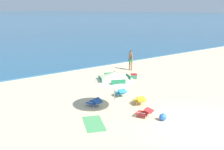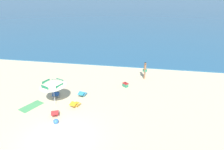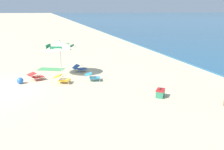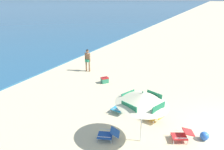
{
  "view_description": "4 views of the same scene",
  "coord_description": "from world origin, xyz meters",
  "px_view_note": "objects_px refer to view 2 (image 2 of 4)",
  "views": [
    {
      "loc": [
        -9.87,
        -6.28,
        5.32
      ],
      "look_at": [
        -0.43,
        6.15,
        1.25
      ],
      "focal_mm": 40.42,
      "sensor_mm": 36.0,
      "label": 1
    },
    {
      "loc": [
        4.9,
        -9.12,
        8.39
      ],
      "look_at": [
        1.82,
        7.93,
        1.15
      ],
      "focal_mm": 31.75,
      "sensor_mm": 36.0,
      "label": 2
    },
    {
      "loc": [
        12.36,
        2.95,
        3.99
      ],
      "look_at": [
        1.37,
        6.09,
        0.77
      ],
      "focal_mm": 36.76,
      "sensor_mm": 36.0,
      "label": 3
    },
    {
      "loc": [
        -9.51,
        1.62,
        5.59
      ],
      "look_at": [
        1.31,
        6.59,
        1.37
      ],
      "focal_mm": 35.09,
      "sensor_mm": 36.0,
      "label": 4
    }
  ],
  "objects_px": {
    "person_standing_near_shore": "(145,69)",
    "beach_ball": "(56,121)",
    "lounge_chair_beside_umbrella": "(82,94)",
    "lounge_chair_facing_sea": "(56,94)",
    "cooler_box": "(125,85)",
    "lounge_chair_under_umbrella": "(55,113)",
    "beach_umbrella_striped_main": "(52,83)",
    "lounge_chair_spare_folded": "(75,104)",
    "beach_towel": "(31,106)"
  },
  "relations": [
    {
      "from": "person_standing_near_shore",
      "to": "lounge_chair_under_umbrella",
      "type": "bearing_deg",
      "value": -127.36
    },
    {
      "from": "cooler_box",
      "to": "beach_ball",
      "type": "distance_m",
      "value": 7.77
    },
    {
      "from": "beach_ball",
      "to": "beach_umbrella_striped_main",
      "type": "bearing_deg",
      "value": 116.41
    },
    {
      "from": "cooler_box",
      "to": "beach_ball",
      "type": "height_order",
      "value": "cooler_box"
    },
    {
      "from": "beach_umbrella_striped_main",
      "to": "lounge_chair_facing_sea",
      "type": "relative_size",
      "value": 2.84
    },
    {
      "from": "lounge_chair_beside_umbrella",
      "to": "beach_umbrella_striped_main",
      "type": "bearing_deg",
      "value": -136.86
    },
    {
      "from": "lounge_chair_facing_sea",
      "to": "beach_ball",
      "type": "relative_size",
      "value": 2.76
    },
    {
      "from": "lounge_chair_facing_sea",
      "to": "beach_towel",
      "type": "bearing_deg",
      "value": -124.07
    },
    {
      "from": "lounge_chair_spare_folded",
      "to": "beach_towel",
      "type": "relative_size",
      "value": 0.55
    },
    {
      "from": "beach_umbrella_striped_main",
      "to": "lounge_chair_spare_folded",
      "type": "distance_m",
      "value": 2.42
    },
    {
      "from": "person_standing_near_shore",
      "to": "lounge_chair_beside_umbrella",
      "type": "bearing_deg",
      "value": -136.36
    },
    {
      "from": "lounge_chair_under_umbrella",
      "to": "beach_ball",
      "type": "height_order",
      "value": "lounge_chair_under_umbrella"
    },
    {
      "from": "person_standing_near_shore",
      "to": "beach_towel",
      "type": "bearing_deg",
      "value": -140.25
    },
    {
      "from": "lounge_chair_spare_folded",
      "to": "beach_ball",
      "type": "distance_m",
      "value": 2.36
    },
    {
      "from": "lounge_chair_beside_umbrella",
      "to": "cooler_box",
      "type": "xyz_separation_m",
      "value": [
        3.46,
        2.59,
        -0.08
      ]
    },
    {
      "from": "beach_umbrella_striped_main",
      "to": "lounge_chair_beside_umbrella",
      "type": "bearing_deg",
      "value": 43.14
    },
    {
      "from": "lounge_chair_under_umbrella",
      "to": "lounge_chair_spare_folded",
      "type": "xyz_separation_m",
      "value": [
        1.02,
        1.46,
        -0.0
      ]
    },
    {
      "from": "lounge_chair_under_umbrella",
      "to": "cooler_box",
      "type": "height_order",
      "value": "lounge_chair_under_umbrella"
    },
    {
      "from": "lounge_chair_facing_sea",
      "to": "person_standing_near_shore",
      "type": "relative_size",
      "value": 0.57
    },
    {
      "from": "lounge_chair_beside_umbrella",
      "to": "lounge_chair_facing_sea",
      "type": "distance_m",
      "value": 2.3
    },
    {
      "from": "lounge_chair_beside_umbrella",
      "to": "lounge_chair_facing_sea",
      "type": "bearing_deg",
      "value": -169.17
    },
    {
      "from": "lounge_chair_under_umbrella",
      "to": "person_standing_near_shore",
      "type": "bearing_deg",
      "value": 52.64
    },
    {
      "from": "lounge_chair_facing_sea",
      "to": "beach_ball",
      "type": "height_order",
      "value": "lounge_chair_facing_sea"
    },
    {
      "from": "lounge_chair_beside_umbrella",
      "to": "cooler_box",
      "type": "distance_m",
      "value": 4.33
    },
    {
      "from": "beach_towel",
      "to": "lounge_chair_spare_folded",
      "type": "bearing_deg",
      "value": 8.59
    },
    {
      "from": "person_standing_near_shore",
      "to": "beach_ball",
      "type": "relative_size",
      "value": 4.88
    },
    {
      "from": "lounge_chair_spare_folded",
      "to": "cooler_box",
      "type": "bearing_deg",
      "value": 51.36
    },
    {
      "from": "beach_umbrella_striped_main",
      "to": "lounge_chair_beside_umbrella",
      "type": "xyz_separation_m",
      "value": [
        1.77,
        1.66,
        -1.66
      ]
    },
    {
      "from": "lounge_chair_under_umbrella",
      "to": "cooler_box",
      "type": "relative_size",
      "value": 1.64
    },
    {
      "from": "lounge_chair_beside_umbrella",
      "to": "person_standing_near_shore",
      "type": "xyz_separation_m",
      "value": [
        5.2,
        4.96,
        0.76
      ]
    },
    {
      "from": "beach_umbrella_striped_main",
      "to": "beach_ball",
      "type": "relative_size",
      "value": 7.84
    },
    {
      "from": "lounge_chair_under_umbrella",
      "to": "lounge_chair_beside_umbrella",
      "type": "height_order",
      "value": "lounge_chair_beside_umbrella"
    },
    {
      "from": "cooler_box",
      "to": "person_standing_near_shore",
      "type": "bearing_deg",
      "value": 53.69
    },
    {
      "from": "cooler_box",
      "to": "lounge_chair_beside_umbrella",
      "type": "bearing_deg",
      "value": -143.15
    },
    {
      "from": "beach_umbrella_striped_main",
      "to": "lounge_chair_facing_sea",
      "type": "distance_m",
      "value": 2.13
    },
    {
      "from": "person_standing_near_shore",
      "to": "lounge_chair_spare_folded",
      "type": "bearing_deg",
      "value": -127.84
    },
    {
      "from": "lounge_chair_beside_umbrella",
      "to": "lounge_chair_under_umbrella",
      "type": "bearing_deg",
      "value": -107.94
    },
    {
      "from": "lounge_chair_beside_umbrella",
      "to": "lounge_chair_spare_folded",
      "type": "xyz_separation_m",
      "value": [
        -0.02,
        -1.76,
        -0.0
      ]
    },
    {
      "from": "lounge_chair_facing_sea",
      "to": "beach_towel",
      "type": "relative_size",
      "value": 0.56
    },
    {
      "from": "beach_umbrella_striped_main",
      "to": "beach_towel",
      "type": "xyz_separation_m",
      "value": [
        -1.74,
        -0.62,
        -1.93
      ]
    },
    {
      "from": "lounge_chair_under_umbrella",
      "to": "beach_towel",
      "type": "distance_m",
      "value": 2.65
    },
    {
      "from": "beach_umbrella_striped_main",
      "to": "lounge_chair_beside_umbrella",
      "type": "height_order",
      "value": "beach_umbrella_striped_main"
    },
    {
      "from": "beach_umbrella_striped_main",
      "to": "beach_towel",
      "type": "relative_size",
      "value": 1.6
    },
    {
      "from": "lounge_chair_facing_sea",
      "to": "cooler_box",
      "type": "bearing_deg",
      "value": 27.89
    },
    {
      "from": "lounge_chair_spare_folded",
      "to": "person_standing_near_shore",
      "type": "bearing_deg",
      "value": 52.16
    },
    {
      "from": "lounge_chair_beside_umbrella",
      "to": "person_standing_near_shore",
      "type": "bearing_deg",
      "value": 43.64
    },
    {
      "from": "person_standing_near_shore",
      "to": "beach_ball",
      "type": "bearing_deg",
      "value": -122.74
    },
    {
      "from": "beach_umbrella_striped_main",
      "to": "lounge_chair_under_umbrella",
      "type": "distance_m",
      "value": 2.39
    },
    {
      "from": "beach_umbrella_striped_main",
      "to": "beach_ball",
      "type": "height_order",
      "value": "beach_umbrella_striped_main"
    },
    {
      "from": "beach_umbrella_striped_main",
      "to": "cooler_box",
      "type": "height_order",
      "value": "beach_umbrella_striped_main"
    }
  ]
}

